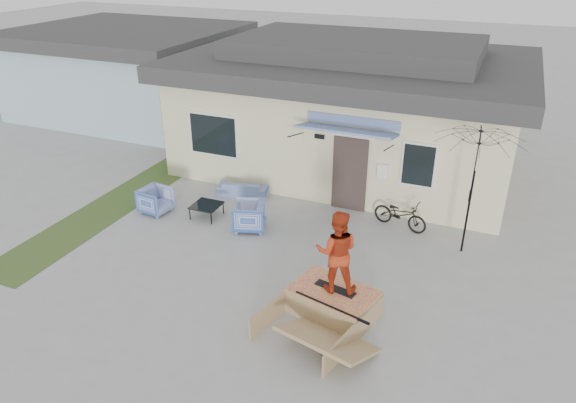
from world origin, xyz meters
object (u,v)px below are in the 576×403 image
at_px(loveseat, 243,186).
at_px(patio_umbrella, 472,185).
at_px(bicycle, 401,211).
at_px(coffee_table, 207,211).
at_px(armchair_right, 249,215).
at_px(skate_ramp, 333,302).
at_px(skateboard, 335,288).
at_px(armchair_left, 156,199).
at_px(skater, 337,250).

relative_size(loveseat, patio_umbrella, 0.64).
bearing_deg(loveseat, bicycle, 165.54).
relative_size(loveseat, bicycle, 0.99).
distance_m(loveseat, coffee_table, 1.64).
distance_m(loveseat, bicycle, 4.68).
distance_m(armchair_right, skate_ramp, 3.97).
height_order(loveseat, skateboard, skateboard).
xyz_separation_m(armchair_left, skate_ramp, (5.90, -2.33, -0.12)).
height_order(loveseat, patio_umbrella, patio_umbrella).
bearing_deg(skateboard, skater, 0.00).
distance_m(loveseat, skater, 6.04).
relative_size(bicycle, skater, 0.86).
distance_m(coffee_table, skateboard, 5.18).
bearing_deg(armchair_left, loveseat, -35.39).
relative_size(armchair_left, coffee_table, 1.06).
xyz_separation_m(coffee_table, skateboard, (4.48, -2.56, 0.39)).
bearing_deg(bicycle, skateboard, -171.79).
bearing_deg(bicycle, coffee_table, 120.97).
height_order(armchair_right, skateboard, armchair_right).
height_order(loveseat, armchair_right, armchair_right).
bearing_deg(armchair_right, skate_ramp, 33.50).
bearing_deg(bicycle, loveseat, 102.62).
distance_m(armchair_left, armchair_right, 2.80).
height_order(skate_ramp, skater, skater).
distance_m(coffee_table, skate_ramp, 5.18).
xyz_separation_m(armchair_right, skate_ramp, (3.10, -2.47, -0.14)).
bearing_deg(patio_umbrella, coffee_table, -172.69).
bearing_deg(skateboard, loveseat, 147.28).
height_order(armchair_right, skater, skater).
height_order(armchair_left, skater, skater).
xyz_separation_m(armchair_right, skater, (3.12, -2.41, 1.04)).
xyz_separation_m(patio_umbrella, skateboard, (-2.11, -3.41, -1.18)).
height_order(armchair_left, armchair_right, armchair_right).
bearing_deg(skater, skateboard, 180.00).
distance_m(armchair_left, patio_umbrella, 8.21).
height_order(armchair_left, patio_umbrella, patio_umbrella).
relative_size(armchair_right, bicycle, 0.56).
xyz_separation_m(armchair_right, patio_umbrella, (5.22, 0.99, 1.34)).
bearing_deg(bicycle, patio_umbrella, -94.65).
xyz_separation_m(armchair_right, bicycle, (3.58, 1.58, 0.06)).
height_order(loveseat, skate_ramp, loveseat).
relative_size(armchair_right, patio_umbrella, 0.36).
distance_m(armchair_right, patio_umbrella, 5.48).
bearing_deg(bicycle, armchair_left, 119.92).
bearing_deg(loveseat, coffee_table, 68.29).
height_order(loveseat, coffee_table, loveseat).
relative_size(loveseat, armchair_right, 1.77).
xyz_separation_m(armchair_left, skater, (5.91, -2.28, 1.06)).
xyz_separation_m(bicycle, patio_umbrella, (1.64, -0.58, 1.28)).
height_order(armchair_left, skateboard, armchair_left).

